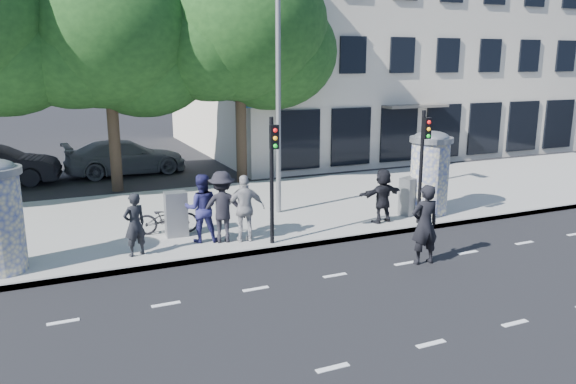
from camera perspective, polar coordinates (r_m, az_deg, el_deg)
name	(u,v)px	position (r m, az deg, el deg)	size (l,w,h in m)	color
ground	(366,298)	(12.35, 7.95, -10.60)	(120.00, 120.00, 0.00)	black
sidewalk	(247,211)	(18.74, -4.16, -1.94)	(40.00, 8.00, 0.15)	gray
curb	(297,246)	(15.23, 0.91, -5.49)	(40.00, 0.10, 0.16)	slate
lane_dash_near	(431,344)	(10.74, 14.32, -14.72)	(32.00, 0.12, 0.01)	silver
lane_dash_far	(335,275)	(13.46, 4.79, -8.45)	(32.00, 0.12, 0.01)	silver
ad_column_right	(430,171)	(18.48, 14.20, 2.13)	(1.36, 1.36, 2.65)	beige
traffic_pole_near	(272,168)	(14.67, -1.59, 2.49)	(0.22, 0.31, 3.40)	black
traffic_pole_far	(423,155)	(17.05, 13.54, 3.63)	(0.22, 0.31, 3.40)	black
street_lamp	(279,66)	(17.58, -0.92, 12.67)	(0.25, 0.93, 8.00)	slate
tree_near_left	(107,30)	(22.42, -17.96, 15.42)	(6.80, 6.80, 8.97)	#38281C
tree_center	(239,25)	(23.16, -4.99, 16.51)	(7.00, 7.00, 9.30)	#38281C
building	(365,43)	(34.64, 7.82, 14.80)	(20.30, 15.85, 12.00)	beige
ped_b	(135,225)	(14.57, -15.32, -3.21)	(0.59, 0.39, 1.62)	black
ped_c	(202,208)	(15.30, -8.78, -1.63)	(0.90, 0.70, 1.86)	navy
ped_d	(222,207)	(15.20, -6.70, -1.50)	(1.26, 0.72, 1.95)	black
ped_e	(245,208)	(15.18, -4.38, -1.68)	(1.08, 0.61, 1.84)	#9B9A9D
ped_f	(383,196)	(17.19, 9.59, -0.37)	(1.53, 0.55, 1.65)	black
man_road	(425,225)	(14.28, 13.72, -3.23)	(0.74, 0.48, 2.02)	black
bicycle	(167,218)	(16.28, -12.17, -2.60)	(1.74, 0.61, 0.91)	black
cabinet_left	(176,214)	(15.98, -11.29, -2.21)	(0.60, 0.44, 1.26)	slate
cabinet_right	(409,196)	(18.26, 12.21, -0.42)	(0.57, 0.42, 1.20)	slate
car_right	(126,157)	(26.09, -16.16, 3.42)	(5.24, 2.13, 1.52)	slate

